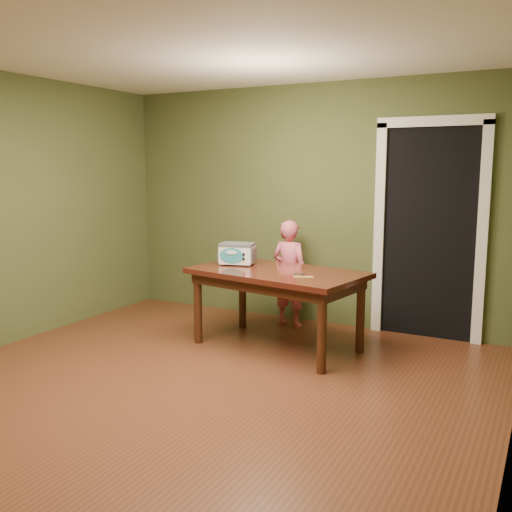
% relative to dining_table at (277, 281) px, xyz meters
% --- Properties ---
extents(floor, '(5.00, 5.00, 0.00)m').
position_rel_dining_table_xyz_m(floor, '(-0.12, -1.45, -0.65)').
color(floor, brown).
rests_on(floor, ground).
extents(room_shell, '(4.52, 5.02, 2.61)m').
position_rel_dining_table_xyz_m(room_shell, '(-0.12, -1.45, 1.06)').
color(room_shell, '#4A542D').
rests_on(room_shell, ground).
extents(doorway, '(1.10, 0.66, 2.25)m').
position_rel_dining_table_xyz_m(doorway, '(1.18, 1.33, 0.41)').
color(doorway, black).
rests_on(doorway, ground).
extents(dining_table, '(1.72, 1.15, 0.75)m').
position_rel_dining_table_xyz_m(dining_table, '(0.00, 0.00, 0.00)').
color(dining_table, '#36130C').
rests_on(dining_table, floor).
extents(toy_oven, '(0.39, 0.31, 0.22)m').
position_rel_dining_table_xyz_m(toy_oven, '(-0.50, 0.11, 0.22)').
color(toy_oven, '#4C4F54').
rests_on(toy_oven, dining_table).
extents(baking_pan, '(0.10, 0.10, 0.02)m').
position_rel_dining_table_xyz_m(baking_pan, '(0.26, -0.09, 0.11)').
color(baking_pan, silver).
rests_on(baking_pan, dining_table).
extents(spatula, '(0.17, 0.10, 0.01)m').
position_rel_dining_table_xyz_m(spatula, '(0.35, -0.20, 0.10)').
color(spatula, '#D7C15D').
rests_on(spatula, dining_table).
extents(child, '(0.46, 0.33, 1.16)m').
position_rel_dining_table_xyz_m(child, '(-0.21, 0.75, -0.07)').
color(child, '#E85F75').
rests_on(child, floor).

